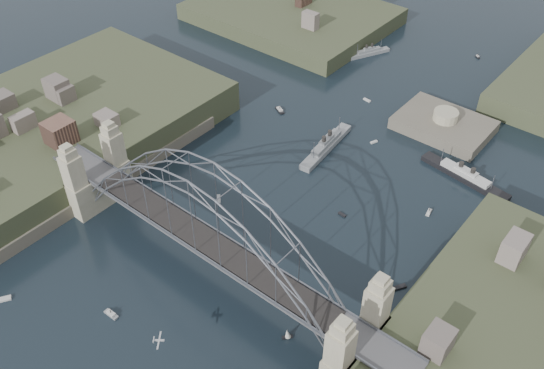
{
  "coord_description": "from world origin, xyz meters",
  "views": [
    {
      "loc": [
        54.76,
        -48.77,
        83.69
      ],
      "look_at": [
        0.0,
        18.0,
        10.0
      ],
      "focal_mm": 38.66,
      "sensor_mm": 36.0,
      "label": 1
    }
  ],
  "objects": [
    {
      "name": "aeroplane",
      "position": [
        7.3,
        -18.84,
        6.49
      ],
      "size": [
        2.23,
        2.74,
        0.48
      ],
      "color": "silver"
    },
    {
      "name": "headland_nw",
      "position": [
        -55.0,
        95.0,
        0.5
      ],
      "size": [
        60.0,
        45.0,
        9.0
      ],
      "primitive_type": "cube",
      "color": "#394127",
      "rests_on": "ground"
    },
    {
      "name": "small_boat_d",
      "position": [
        23.68,
        40.71,
        0.29
      ],
      "size": [
        1.15,
        2.36,
        1.43
      ],
      "color": "silver",
      "rests_on": "ground"
    },
    {
      "name": "naval_cruiser_near",
      "position": [
        -5.75,
        45.21,
        0.94
      ],
      "size": [
        4.82,
        20.43,
        6.08
      ],
      "color": "gray",
      "rests_on": "ground"
    },
    {
      "name": "bridge",
      "position": [
        0.0,
        0.0,
        12.32
      ],
      "size": [
        84.0,
        13.8,
        24.6
      ],
      "color": "#525255",
      "rests_on": "ground"
    },
    {
      "name": "small_boat_f",
      "position": [
        1.68,
        54.66,
        0.15
      ],
      "size": [
        1.27,
        1.92,
        0.45
      ],
      "color": "silver",
      "rests_on": "ground"
    },
    {
      "name": "ground",
      "position": [
        0.0,
        0.0,
        0.0
      ],
      "size": [
        500.0,
        500.0,
        0.0
      ],
      "primitive_type": "plane",
      "color": "black",
      "rests_on": "ground"
    },
    {
      "name": "small_boat_h",
      "position": [
        -9.68,
        69.53,
        0.15
      ],
      "size": [
        2.26,
        1.0,
        0.45
      ],
      "color": "silver",
      "rests_on": "ground"
    },
    {
      "name": "small_boat_c",
      "position": [
        -6.83,
        -17.95,
        0.28
      ],
      "size": [
        2.93,
        1.05,
        1.43
      ],
      "color": "silver",
      "rests_on": "ground"
    },
    {
      "name": "ocean_liner",
      "position": [
        24.49,
        55.67,
        0.82
      ],
      "size": [
        21.63,
        5.92,
        5.26
      ],
      "color": "black",
      "rests_on": "ground"
    },
    {
      "name": "small_boat_a",
      "position": [
        -13.1,
        15.87,
        0.15
      ],
      "size": [
        2.57,
        2.61,
        0.45
      ],
      "color": "silver",
      "rests_on": "ground"
    },
    {
      "name": "small_boat_m",
      "position": [
        19.82,
        -2.11,
        0.98
      ],
      "size": [
        1.61,
        1.77,
        2.38
      ],
      "color": "silver",
      "rests_on": "ground"
    },
    {
      "name": "small_boat_k",
      "position": [
        2.85,
        110.36,
        0.3
      ],
      "size": [
        1.73,
        1.33,
        1.43
      ],
      "color": "silver",
      "rests_on": "ground"
    },
    {
      "name": "small_boat_e",
      "position": [
        -24.5,
        51.02,
        0.28
      ],
      "size": [
        3.65,
        2.6,
        1.43
      ],
      "color": "silver",
      "rests_on": "ground"
    },
    {
      "name": "small_boat_i",
      "position": [
        28.99,
        19.31,
        0.15
      ],
      "size": [
        2.13,
        2.74,
        0.45
      ],
      "color": "silver",
      "rests_on": "ground"
    },
    {
      "name": "naval_cruiser_far",
      "position": [
        -22.97,
        91.31,
        0.72
      ],
      "size": [
        7.62,
        13.1,
        4.6
      ],
      "color": "gray",
      "rests_on": "ground"
    },
    {
      "name": "shore_west",
      "position": [
        -57.32,
        0.0,
        1.97
      ],
      "size": [
        50.5,
        90.0,
        12.0
      ],
      "color": "#394127",
      "rests_on": "ground"
    },
    {
      "name": "small_boat_l",
      "position": [
        -39.78,
        33.41,
        0.15
      ],
      "size": [
        2.52,
        1.74,
        0.45
      ],
      "color": "silver",
      "rests_on": "ground"
    },
    {
      "name": "small_boat_b",
      "position": [
        10.07,
        28.7,
        0.15
      ],
      "size": [
        1.84,
        0.76,
        0.45
      ],
      "color": "silver",
      "rests_on": "ground"
    },
    {
      "name": "small_boat_j",
      "position": [
        -24.55,
        -28.3,
        0.15
      ],
      "size": [
        2.57,
        3.28,
        0.45
      ],
      "color": "silver",
      "rests_on": "ground"
    },
    {
      "name": "fort_island",
      "position": [
        12.0,
        70.0,
        -0.34
      ],
      "size": [
        22.0,
        16.0,
        9.4
      ],
      "color": "#5B5547",
      "rests_on": "ground"
    }
  ]
}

